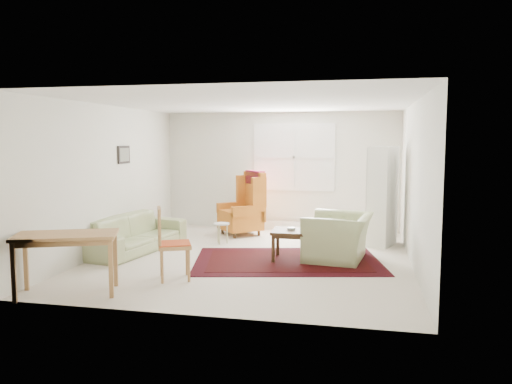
% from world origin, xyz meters
% --- Properties ---
extents(room, '(5.04, 5.54, 2.51)m').
position_xyz_m(room, '(0.02, 0.21, 1.26)').
color(room, beige).
rests_on(room, ground).
extents(rug, '(3.23, 2.44, 0.03)m').
position_xyz_m(rug, '(0.60, -0.10, 0.01)').
color(rug, black).
rests_on(rug, ground).
extents(sofa, '(1.19, 2.23, 0.85)m').
position_xyz_m(sofa, '(-2.10, 0.08, 0.43)').
color(sofa, '#9BA66E').
rests_on(sofa, ground).
extents(armchair, '(1.13, 1.25, 0.88)m').
position_xyz_m(armchair, '(1.38, 0.18, 0.44)').
color(armchair, '#9BA66E').
rests_on(armchair, ground).
extents(wingback_chair, '(1.09, 1.08, 1.30)m').
position_xyz_m(wingback_chair, '(-0.67, 1.90, 0.65)').
color(wingback_chair, '#C46B1E').
rests_on(wingback_chair, ground).
extents(coffee_table, '(0.61, 0.61, 0.49)m').
position_xyz_m(coffee_table, '(0.64, -0.01, 0.25)').
color(coffee_table, '#3C2512').
rests_on(coffee_table, ground).
extents(stool, '(0.38, 0.38, 0.39)m').
position_xyz_m(stool, '(-0.80, 0.98, 0.20)').
color(stool, white).
rests_on(stool, ground).
extents(cabinet, '(0.60, 0.81, 1.80)m').
position_xyz_m(cabinet, '(2.10, 1.50, 0.90)').
color(cabinet, white).
rests_on(cabinet, ground).
extents(desk, '(1.35, 1.01, 0.76)m').
position_xyz_m(desk, '(-1.83, -2.35, 0.38)').
color(desk, '#AE7B46').
rests_on(desk, ground).
extents(desk_chair, '(0.58, 0.58, 1.00)m').
position_xyz_m(desk_chair, '(-0.77, -1.44, 0.50)').
color(desk_chair, '#AE7B46').
rests_on(desk_chair, ground).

